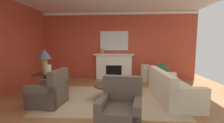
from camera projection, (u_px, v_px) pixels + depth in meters
ground_plane at (110, 100)px, 4.46m from camera, size 8.59×8.59×0.00m
wall_fireplace at (115, 46)px, 7.13m from camera, size 7.21×0.12×3.05m
wall_window at (3, 46)px, 4.82m from camera, size 0.12×6.20×3.05m
crown_moulding at (115, 13)px, 6.89m from camera, size 7.21×0.08×0.12m
area_rug at (111, 99)px, 4.50m from camera, size 3.70×2.47×0.01m
fireplace at (114, 67)px, 7.03m from camera, size 1.80×0.35×1.16m
mantel_mirror at (114, 41)px, 7.02m from camera, size 1.27×0.04×0.87m
sofa at (171, 89)px, 4.46m from camera, size 1.00×2.14×0.85m
armchair_near_window at (49, 94)px, 4.04m from camera, size 0.87×0.87×0.95m
armchair_facing_fireplace at (120, 112)px, 2.96m from camera, size 0.90×0.90×0.95m
coffee_table at (111, 88)px, 4.46m from camera, size 1.00×1.00×0.45m
side_table at (46, 83)px, 4.80m from camera, size 0.56×0.56×0.70m
table_lamp at (44, 56)px, 4.71m from camera, size 0.44×0.44×0.75m
vase_tall_corner at (145, 73)px, 6.67m from camera, size 0.35×0.35×0.73m
vase_mantel_left at (102, 51)px, 6.94m from camera, size 0.17×0.17×0.24m
vase_on_side_table at (48, 69)px, 4.63m from camera, size 0.19×0.19×0.28m
book_red_cover at (109, 84)px, 4.40m from camera, size 0.26×0.20×0.04m
book_art_folio at (117, 82)px, 4.40m from camera, size 0.27×0.22×0.05m
potted_plant at (162, 72)px, 6.21m from camera, size 0.56×0.56×0.83m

